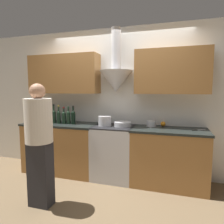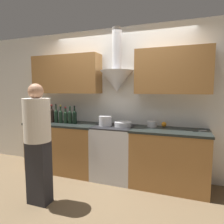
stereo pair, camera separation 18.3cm
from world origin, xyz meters
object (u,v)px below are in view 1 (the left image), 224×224
wine_bottle_5 (54,116)px  wine_bottle_8 (68,117)px  wine_bottle_3 (45,115)px  person_foreground_left (39,140)px  orange_fruit (163,124)px  wine_bottle_9 (73,117)px  saucepan (151,124)px  stove_range (114,152)px  wine_bottle_2 (41,115)px  stock_pot (105,121)px  wine_bottle_1 (37,116)px  wine_bottle_4 (49,115)px  mixing_bowl (123,124)px  wine_bottle_0 (33,115)px  wine_bottle_7 (64,117)px  wine_bottle_6 (59,116)px

wine_bottle_5 → wine_bottle_8: wine_bottle_5 is taller
wine_bottle_3 → person_foreground_left: (0.65, -1.06, -0.18)m
wine_bottle_8 → orange_fruit: size_ratio=3.84×
wine_bottle_9 → saucepan: size_ratio=2.09×
stove_range → wine_bottle_2: size_ratio=2.67×
stove_range → stock_pot: stock_pot is taller
wine_bottle_1 → wine_bottle_4: size_ratio=0.90×
wine_bottle_2 → wine_bottle_5: wine_bottle_5 is taller
wine_bottle_3 → wine_bottle_9: bearing=-0.7°
wine_bottle_1 → orange_fruit: (2.32, 0.23, -0.08)m
wine_bottle_1 → stove_range: bearing=0.5°
wine_bottle_1 → wine_bottle_5: bearing=-1.8°
wine_bottle_4 → mixing_bowl: wine_bottle_4 is taller
wine_bottle_5 → wine_bottle_8: size_ratio=1.10×
wine_bottle_1 → person_foreground_left: bearing=-51.6°
wine_bottle_0 → wine_bottle_5: (0.46, -0.02, 0.00)m
wine_bottle_3 → wine_bottle_7: wine_bottle_3 is taller
wine_bottle_9 → stock_pot: size_ratio=1.48×
wine_bottle_0 → saucepan: bearing=4.0°
stove_range → orange_fruit: bearing=15.4°
stove_range → wine_bottle_5: bearing=-178.8°
wine_bottle_7 → wine_bottle_9: wine_bottle_9 is taller
saucepan → wine_bottle_1: bearing=-175.6°
wine_bottle_5 → wine_bottle_3: bearing=177.2°
wine_bottle_7 → stock_pot: (0.78, 0.01, -0.04)m
wine_bottle_4 → wine_bottle_8: (0.39, 0.00, -0.01)m
wine_bottle_3 → person_foreground_left: 1.25m
wine_bottle_3 → wine_bottle_9: wine_bottle_3 is taller
stove_range → wine_bottle_4: 1.37m
wine_bottle_3 → saucepan: wine_bottle_3 is taller
mixing_bowl → wine_bottle_2: bearing=-179.0°
wine_bottle_8 → wine_bottle_3: bearing=179.5°
wine_bottle_9 → wine_bottle_2: bearing=178.5°
wine_bottle_5 → saucepan: bearing=5.8°
wine_bottle_2 → person_foreground_left: (0.75, -1.07, -0.17)m
stove_range → wine_bottle_2: bearing=-179.8°
wine_bottle_4 → wine_bottle_5: wine_bottle_5 is taller
mixing_bowl → stove_range: bearing=-171.5°
wine_bottle_8 → wine_bottle_2: bearing=178.7°
wine_bottle_1 → wine_bottle_8: (0.68, -0.01, 0.01)m
saucepan → person_foreground_left: 1.78m
wine_bottle_4 → orange_fruit: (2.03, 0.24, -0.10)m
orange_fruit → saucepan: saucepan is taller
wine_bottle_4 → stock_pot: size_ratio=1.52×
wine_bottle_0 → wine_bottle_9: bearing=-1.3°
wine_bottle_1 → orange_fruit: size_ratio=3.69×
wine_bottle_4 → person_foreground_left: size_ratio=0.21×
wine_bottle_2 → wine_bottle_4: size_ratio=1.01×
wine_bottle_7 → wine_bottle_4: bearing=179.3°
wine_bottle_3 → wine_bottle_6: (0.29, -0.01, -0.02)m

